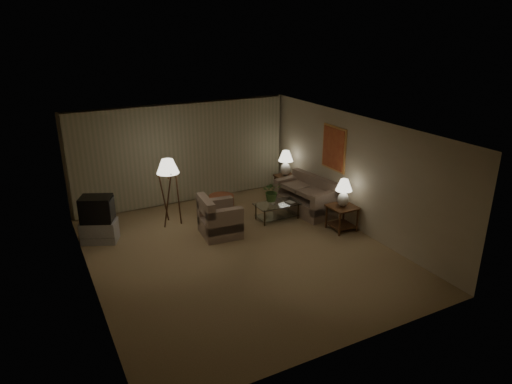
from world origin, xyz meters
TOP-DOWN VIEW (x-y plane):
  - ground at (0.00, 0.00)m, footprint 7.00×7.00m
  - room_shell at (0.02, 1.51)m, footprint 6.04×7.02m
  - sofa at (2.50, 1.27)m, footprint 1.85×1.24m
  - armchair at (-0.01, 1.00)m, footprint 1.04×1.00m
  - side_table_near at (2.65, -0.08)m, footprint 0.61×0.61m
  - side_table_far at (2.65, 2.52)m, footprint 0.56×0.47m
  - table_lamp_near at (2.65, -0.08)m, footprint 0.39×0.39m
  - table_lamp_far at (2.65, 2.52)m, footprint 0.41×0.41m
  - coffee_table at (1.61, 1.17)m, footprint 1.10×0.60m
  - tv_cabinet at (-2.55, 1.93)m, footprint 1.12×1.05m
  - crt_tv at (-2.55, 1.93)m, footprint 1.03×0.98m
  - floor_lamp at (-0.84, 2.11)m, footprint 0.53×0.53m
  - ottoman at (0.57, 2.27)m, footprint 0.85×0.85m
  - vase at (1.46, 1.17)m, footprint 0.17×0.17m
  - flowers at (1.46, 1.17)m, footprint 0.57×0.54m
  - book at (1.86, 1.07)m, footprint 0.21×0.26m

SIDE VIEW (x-z plane):
  - ground at x=0.00m, z-range 0.00..0.00m
  - ottoman at x=0.57m, z-range 0.00..0.43m
  - tv_cabinet at x=-2.55m, z-range 0.00..0.50m
  - coffee_table at x=1.61m, z-range 0.07..0.48m
  - sofa at x=2.50m, z-range 0.00..0.72m
  - armchair at x=-0.01m, z-range 0.00..0.75m
  - side_table_far at x=2.65m, z-range 0.11..0.71m
  - side_table_near at x=2.65m, z-range 0.12..0.72m
  - book at x=1.86m, z-range 0.41..0.43m
  - vase at x=1.46m, z-range 0.42..0.58m
  - crt_tv at x=-2.55m, z-range 0.50..1.07m
  - flowers at x=1.46m, z-range 0.58..1.09m
  - floor_lamp at x=-0.84m, z-range 0.04..1.68m
  - table_lamp_near at x=2.65m, z-range 0.66..1.33m
  - table_lamp_far at x=2.65m, z-range 0.66..1.38m
  - room_shell at x=0.02m, z-range 0.39..3.11m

